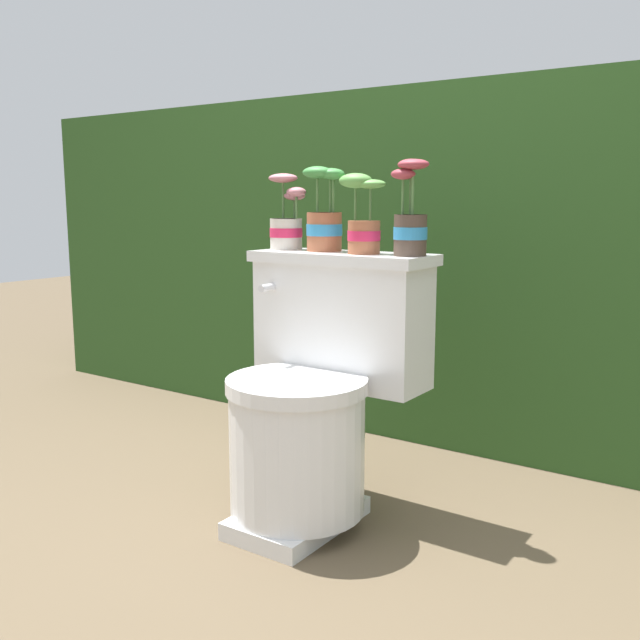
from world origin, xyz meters
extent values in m
plane|color=brown|center=(0.00, 0.00, 0.00)|extent=(12.00, 12.00, 0.00)
cube|color=#284C1E|center=(0.00, 1.09, 0.62)|extent=(4.07, 0.62, 1.25)
cube|color=silver|center=(-0.06, 0.01, 0.02)|extent=(0.24, 0.36, 0.05)
cylinder|color=silver|center=(-0.06, 0.01, 0.21)|extent=(0.36, 0.36, 0.32)
cylinder|color=silver|center=(-0.06, 0.01, 0.39)|extent=(0.37, 0.37, 0.04)
cube|color=silver|center=(-0.06, 0.22, 0.52)|extent=(0.49, 0.18, 0.34)
cube|color=silver|center=(-0.06, 0.22, 0.70)|extent=(0.52, 0.20, 0.03)
cylinder|color=silver|center=(-0.24, 0.10, 0.62)|extent=(0.02, 0.05, 0.02)
cylinder|color=beige|center=(-0.26, 0.23, 0.76)|extent=(0.09, 0.09, 0.09)
cylinder|color=#D1234C|center=(-0.26, 0.23, 0.77)|extent=(0.10, 0.10, 0.03)
cylinder|color=#332319|center=(-0.26, 0.23, 0.80)|extent=(0.09, 0.09, 0.01)
cylinder|color=#4C753D|center=(-0.25, 0.25, 0.84)|extent=(0.01, 0.01, 0.06)
ellipsoid|color=#B26B75|center=(-0.25, 0.25, 0.87)|extent=(0.07, 0.05, 0.03)
cylinder|color=#4C753D|center=(-0.28, 0.23, 0.86)|extent=(0.01, 0.01, 0.11)
ellipsoid|color=#B26B75|center=(-0.28, 0.23, 0.92)|extent=(0.09, 0.07, 0.03)
cylinder|color=#4C753D|center=(-0.22, 0.23, 0.84)|extent=(0.01, 0.01, 0.07)
ellipsoid|color=#B26B75|center=(-0.22, 0.23, 0.88)|extent=(0.06, 0.04, 0.03)
cylinder|color=#9E5638|center=(-0.14, 0.24, 0.77)|extent=(0.10, 0.10, 0.11)
cylinder|color=#2D84BC|center=(-0.14, 0.24, 0.78)|extent=(0.10, 0.10, 0.03)
cylinder|color=#332319|center=(-0.14, 0.24, 0.82)|extent=(0.09, 0.09, 0.01)
cylinder|color=#4C753D|center=(-0.15, 0.22, 0.88)|extent=(0.01, 0.01, 0.10)
ellipsoid|color=#387F38|center=(-0.15, 0.22, 0.94)|extent=(0.09, 0.06, 0.03)
cylinder|color=#4C753D|center=(-0.11, 0.23, 0.88)|extent=(0.01, 0.01, 0.10)
ellipsoid|color=#387F38|center=(-0.11, 0.23, 0.93)|extent=(0.09, 0.06, 0.03)
cylinder|color=#4C753D|center=(-0.10, 0.23, 0.87)|extent=(0.01, 0.01, 0.09)
ellipsoid|color=#387F38|center=(-0.10, 0.23, 0.93)|extent=(0.07, 0.05, 0.03)
cylinder|color=#9E5638|center=(0.01, 0.21, 0.76)|extent=(0.09, 0.09, 0.09)
cylinder|color=#D1234C|center=(0.01, 0.21, 0.77)|extent=(0.09, 0.09, 0.03)
cylinder|color=#332319|center=(0.01, 0.21, 0.80)|extent=(0.08, 0.08, 0.01)
cylinder|color=#4C753D|center=(0.02, 0.23, 0.85)|extent=(0.01, 0.01, 0.09)
ellipsoid|color=#569342|center=(0.02, 0.23, 0.90)|extent=(0.09, 0.06, 0.02)
cylinder|color=#4C753D|center=(-0.02, 0.22, 0.85)|extent=(0.01, 0.01, 0.09)
ellipsoid|color=#569342|center=(-0.02, 0.22, 0.91)|extent=(0.10, 0.07, 0.04)
cylinder|color=#47382D|center=(0.15, 0.22, 0.77)|extent=(0.08, 0.08, 0.11)
cylinder|color=#2D84BC|center=(0.15, 0.22, 0.78)|extent=(0.09, 0.09, 0.03)
cylinder|color=#332319|center=(0.15, 0.22, 0.82)|extent=(0.08, 0.08, 0.01)
cylinder|color=#4C753D|center=(0.16, 0.21, 0.88)|extent=(0.01, 0.01, 0.12)
ellipsoid|color=#93333D|center=(0.16, 0.21, 0.95)|extent=(0.08, 0.06, 0.03)
cylinder|color=#4C753D|center=(0.13, 0.21, 0.87)|extent=(0.01, 0.01, 0.09)
ellipsoid|color=#93333D|center=(0.13, 0.21, 0.93)|extent=(0.07, 0.05, 0.03)
cylinder|color=#4C753D|center=(0.14, 0.22, 0.88)|extent=(0.01, 0.01, 0.12)
ellipsoid|color=#93333D|center=(0.14, 0.22, 0.95)|extent=(0.07, 0.05, 0.03)
camera|label=1|loc=(1.00, -1.43, 0.86)|focal=40.00mm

